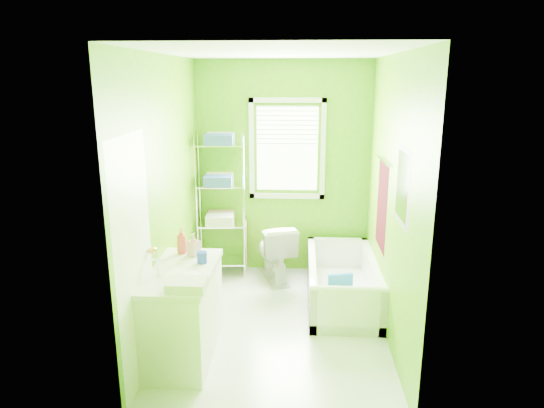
# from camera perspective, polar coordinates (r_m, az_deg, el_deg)

# --- Properties ---
(ground) EXTENTS (2.90, 2.90, 0.00)m
(ground) POSITION_cam_1_polar(r_m,az_deg,el_deg) (5.01, 0.56, -13.85)
(ground) COLOR silver
(ground) RESTS_ON ground
(room_envelope) EXTENTS (2.14, 2.94, 2.62)m
(room_envelope) POSITION_cam_1_polar(r_m,az_deg,el_deg) (4.48, 0.61, 3.81)
(room_envelope) COLOR #4E9607
(room_envelope) RESTS_ON ground
(window) EXTENTS (0.92, 0.05, 1.22)m
(window) POSITION_cam_1_polar(r_m,az_deg,el_deg) (5.87, 1.80, 7.09)
(window) COLOR white
(window) RESTS_ON ground
(door) EXTENTS (0.09, 0.80, 2.00)m
(door) POSITION_cam_1_polar(r_m,az_deg,el_deg) (3.88, -15.80, -6.95)
(door) COLOR white
(door) RESTS_ON ground
(right_wall_decor) EXTENTS (0.04, 1.48, 1.17)m
(right_wall_decor) POSITION_cam_1_polar(r_m,az_deg,el_deg) (4.58, 13.65, 0.72)
(right_wall_decor) COLOR #3C060B
(right_wall_decor) RESTS_ON ground
(bathtub) EXTENTS (0.73, 1.56, 0.50)m
(bathtub) POSITION_cam_1_polar(r_m,az_deg,el_deg) (5.43, 8.21, -9.74)
(bathtub) COLOR white
(bathtub) RESTS_ON ground
(toilet) EXTENTS (0.60, 0.80, 0.72)m
(toilet) POSITION_cam_1_polar(r_m,az_deg,el_deg) (5.85, 0.33, -5.60)
(toilet) COLOR white
(toilet) RESTS_ON ground
(vanity) EXTENTS (0.57, 1.07, 1.05)m
(vanity) POSITION_cam_1_polar(r_m,az_deg,el_deg) (4.39, -10.41, -12.12)
(vanity) COLOR white
(vanity) RESTS_ON ground
(wire_shelf_unit) EXTENTS (0.62, 0.50, 1.75)m
(wire_shelf_unit) POSITION_cam_1_polar(r_m,az_deg,el_deg) (5.88, -5.93, 1.70)
(wire_shelf_unit) COLOR silver
(wire_shelf_unit) RESTS_ON ground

